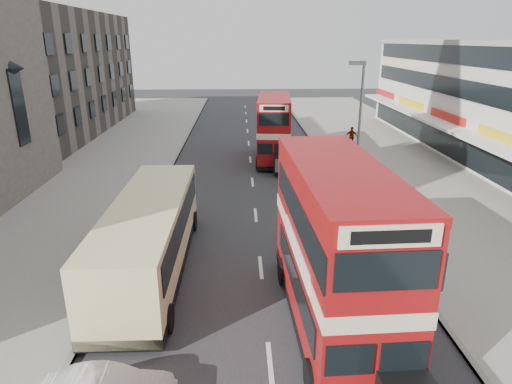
% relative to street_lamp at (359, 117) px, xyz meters
% --- Properties ---
extents(road_surface, '(12.00, 90.00, 0.01)m').
position_rel_street_lamp_xyz_m(road_surface, '(-6.52, 2.00, -4.78)').
color(road_surface, '#28282B').
rests_on(road_surface, ground).
extents(pavement_right, '(12.00, 90.00, 0.15)m').
position_rel_street_lamp_xyz_m(pavement_right, '(5.48, 2.00, -4.71)').
color(pavement_right, gray).
rests_on(pavement_right, ground).
extents(pavement_left, '(12.00, 90.00, 0.15)m').
position_rel_street_lamp_xyz_m(pavement_left, '(-18.52, 2.00, -4.71)').
color(pavement_left, gray).
rests_on(pavement_left, ground).
extents(kerb_left, '(0.20, 90.00, 0.16)m').
position_rel_street_lamp_xyz_m(kerb_left, '(-12.62, 2.00, -4.71)').
color(kerb_left, gray).
rests_on(kerb_left, ground).
extents(kerb_right, '(0.20, 90.00, 0.16)m').
position_rel_street_lamp_xyz_m(kerb_right, '(-0.42, 2.00, -4.71)').
color(kerb_right, gray).
rests_on(kerb_right, ground).
extents(brick_terrace, '(14.00, 28.00, 12.00)m').
position_rel_street_lamp_xyz_m(brick_terrace, '(-28.52, 20.00, 1.22)').
color(brick_terrace, '#66594C').
rests_on(brick_terrace, ground).
extents(street_lamp, '(1.00, 0.20, 8.12)m').
position_rel_street_lamp_xyz_m(street_lamp, '(0.00, 0.00, 0.00)').
color(street_lamp, slate).
rests_on(street_lamp, ground).
extents(bus_main, '(3.08, 10.00, 5.49)m').
position_rel_street_lamp_xyz_m(bus_main, '(-4.27, -14.05, -1.90)').
color(bus_main, black).
rests_on(bus_main, ground).
extents(bus_second, '(3.08, 9.12, 4.93)m').
position_rel_street_lamp_xyz_m(bus_second, '(-4.62, 7.84, -2.19)').
color(bus_second, black).
rests_on(bus_second, ground).
extents(coach, '(2.89, 10.98, 2.91)m').
position_rel_street_lamp_xyz_m(coach, '(-11.14, -10.10, -3.07)').
color(coach, black).
rests_on(coach, ground).
extents(car_right_a, '(4.96, 2.19, 1.41)m').
position_rel_street_lamp_xyz_m(car_right_a, '(-1.68, -1.96, -4.08)').
color(car_right_a, maroon).
rests_on(car_right_a, ground).
extents(car_right_b, '(4.39, 2.20, 1.19)m').
position_rel_street_lamp_xyz_m(car_right_b, '(-1.93, 2.96, -4.19)').
color(car_right_b, '#C74213').
rests_on(car_right_b, ground).
extents(pedestrian_near, '(0.88, 0.84, 1.98)m').
position_rel_street_lamp_xyz_m(pedestrian_near, '(1.46, -5.67, -3.64)').
color(pedestrian_near, gray).
rests_on(pedestrian_near, pavement_right).
extents(pedestrian_far, '(1.09, 0.51, 1.81)m').
position_rel_street_lamp_xyz_m(pedestrian_far, '(2.66, 11.68, -3.73)').
color(pedestrian_far, gray).
rests_on(pedestrian_far, pavement_right).
extents(cyclist, '(0.77, 1.87, 1.98)m').
position_rel_street_lamp_xyz_m(cyclist, '(-1.79, 0.13, -4.13)').
color(cyclist, gray).
rests_on(cyclist, ground).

